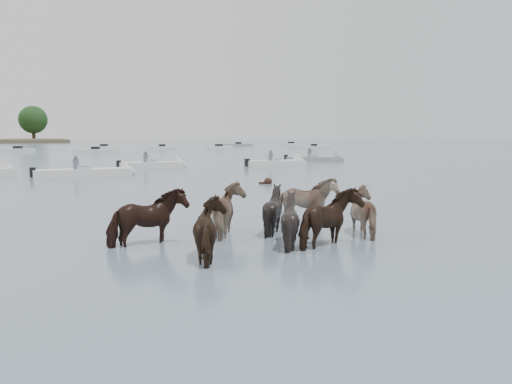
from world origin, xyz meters
name	(u,v)px	position (x,y,z in m)	size (l,w,h in m)	color
ground	(243,251)	(0.00, 0.00, 0.00)	(400.00, 400.00, 0.00)	#4E6071
pony_herd	(272,218)	(1.23, 0.99, 0.54)	(7.46, 4.62, 1.62)	black
swimming_pony	(267,182)	(7.60, 13.96, 0.10)	(0.72, 0.44, 0.44)	black
motorboat_b	(97,173)	(0.15, 22.95, 0.22)	(6.38, 1.73, 1.92)	silver
motorboat_c	(161,165)	(5.79, 28.64, 0.23)	(5.48, 2.01, 1.92)	silver
motorboat_d	(284,163)	(15.54, 26.82, 0.23)	(5.54, 1.93, 1.92)	silver
motorboat_e	(321,159)	(21.84, 30.97, 0.23)	(5.77, 3.70, 1.92)	gray
distant_flotilla	(52,149)	(1.10, 72.57, 0.26)	(104.49, 26.12, 0.93)	gray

